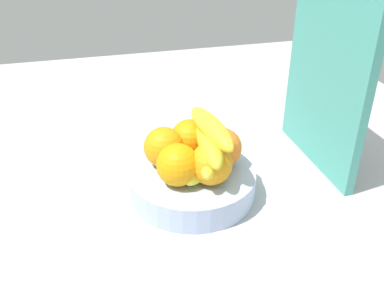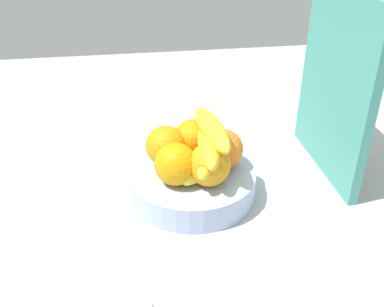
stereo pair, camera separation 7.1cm
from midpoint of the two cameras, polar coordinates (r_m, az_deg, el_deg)
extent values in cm
cube|color=#B1ADB0|center=(85.32, -1.95, -6.93)|extent=(180.00, 140.00, 3.00)
cylinder|color=#AAC0E4|center=(84.80, -2.40, -3.86)|extent=(23.67, 23.67, 5.03)
sphere|color=orange|center=(84.03, -6.01, 0.74)|extent=(7.64, 7.64, 7.64)
sphere|color=orange|center=(78.43, -4.41, -1.53)|extent=(7.64, 7.64, 7.64)
sphere|color=orange|center=(78.47, -0.14, -1.41)|extent=(7.64, 7.64, 7.64)
sphere|color=orange|center=(83.36, 1.33, 0.65)|extent=(7.64, 7.64, 7.64)
sphere|color=orange|center=(86.49, -2.62, 1.81)|extent=(7.64, 7.64, 7.64)
ellipsoid|color=yellow|center=(82.78, -0.24, -1.04)|extent=(15.16, 14.52, 4.00)
ellipsoid|color=yellow|center=(81.09, 0.25, 0.05)|extent=(17.09, 10.85, 4.00)
ellipsoid|color=yellow|center=(79.69, -0.36, 1.28)|extent=(17.36, 6.02, 4.00)
ellipsoid|color=yellow|center=(79.96, -0.07, 3.18)|extent=(17.34, 5.87, 4.00)
cube|color=teal|center=(91.85, 14.54, 8.92)|extent=(28.00, 1.84, 36.00)
camera|label=1|loc=(0.04, -92.50, -1.48)|focal=41.92mm
camera|label=2|loc=(0.04, 87.50, 1.48)|focal=41.92mm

